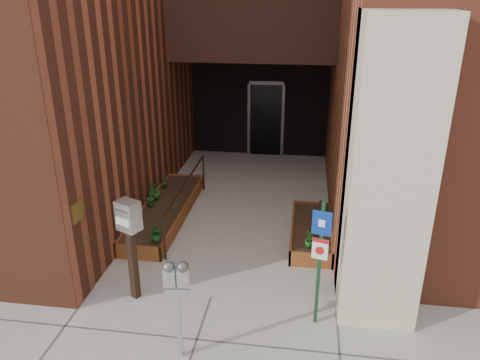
% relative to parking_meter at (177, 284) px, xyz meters
% --- Properties ---
extents(ground, '(80.00, 80.00, 0.00)m').
position_rel_parking_meter_xyz_m(ground, '(0.14, 1.33, -1.15)').
color(ground, '#9E9991').
rests_on(ground, ground).
extents(planter_left, '(0.90, 3.60, 0.30)m').
position_rel_parking_meter_xyz_m(planter_left, '(-1.41, 4.03, -1.02)').
color(planter_left, brown).
rests_on(planter_left, ground).
extents(planter_right, '(0.80, 2.20, 0.30)m').
position_rel_parking_meter_xyz_m(planter_right, '(1.74, 3.53, -1.02)').
color(planter_right, brown).
rests_on(planter_right, ground).
extents(handrail, '(0.04, 3.34, 0.90)m').
position_rel_parking_meter_xyz_m(handrail, '(-0.91, 3.98, -0.40)').
color(handrail, black).
rests_on(handrail, ground).
extents(parking_meter, '(0.34, 0.18, 1.48)m').
position_rel_parking_meter_xyz_m(parking_meter, '(0.00, 0.00, 0.00)').
color(parking_meter, '#A6A7A9').
rests_on(parking_meter, ground).
extents(sign_post, '(0.27, 0.10, 1.99)m').
position_rel_parking_meter_xyz_m(sign_post, '(1.81, 0.95, 0.07)').
color(sign_post, '#13361E').
rests_on(sign_post, ground).
extents(payment_dropbox, '(0.41, 0.37, 1.70)m').
position_rel_parking_meter_xyz_m(payment_dropbox, '(-1.06, 1.18, 0.08)').
color(payment_dropbox, black).
rests_on(payment_dropbox, ground).
extents(shrub_left_a, '(0.34, 0.34, 0.32)m').
position_rel_parking_meter_xyz_m(shrub_left_a, '(-1.11, 2.50, -0.69)').
color(shrub_left_a, '#19581E').
rests_on(shrub_left_a, planter_left).
extents(shrub_left_b, '(0.26, 0.26, 0.37)m').
position_rel_parking_meter_xyz_m(shrub_left_b, '(-1.71, 3.97, -0.66)').
color(shrub_left_b, '#1B6021').
rests_on(shrub_left_b, planter_left).
extents(shrub_left_c, '(0.26, 0.26, 0.36)m').
position_rel_parking_meter_xyz_m(shrub_left_c, '(-1.71, 4.34, -0.67)').
color(shrub_left_c, '#28611B').
rests_on(shrub_left_c, planter_left).
extents(shrub_left_d, '(0.24, 0.24, 0.35)m').
position_rel_parking_meter_xyz_m(shrub_left_d, '(-1.71, 4.99, -0.67)').
color(shrub_left_d, '#20621C').
rests_on(shrub_left_d, planter_left).
extents(shrub_right_a, '(0.17, 0.17, 0.30)m').
position_rel_parking_meter_xyz_m(shrub_right_a, '(1.69, 2.67, -0.70)').
color(shrub_right_a, '#175017').
rests_on(shrub_right_a, planter_right).
extents(shrub_right_b, '(0.20, 0.20, 0.34)m').
position_rel_parking_meter_xyz_m(shrub_right_b, '(1.84, 3.15, -0.68)').
color(shrub_right_b, '#29601B').
rests_on(shrub_right_b, planter_right).
extents(shrub_right_c, '(0.31, 0.31, 0.31)m').
position_rel_parking_meter_xyz_m(shrub_right_c, '(1.99, 4.04, -0.69)').
color(shrub_right_c, '#2C5F1B').
rests_on(shrub_right_c, planter_right).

